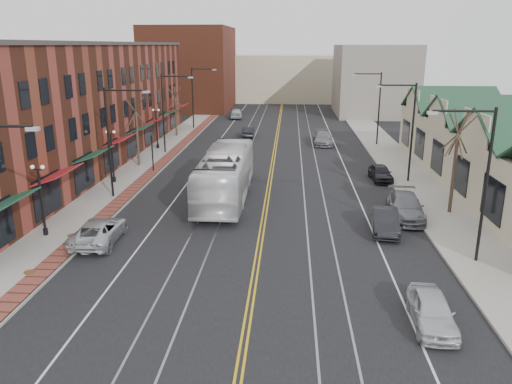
# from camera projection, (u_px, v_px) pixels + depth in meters

# --- Properties ---
(ground) EXTENTS (160.00, 160.00, 0.00)m
(ground) POSITION_uv_depth(u_px,v_px,m) (249.00, 314.00, 21.27)
(ground) COLOR black
(ground) RESTS_ON ground
(sidewalk_left) EXTENTS (4.00, 120.00, 0.15)m
(sidewalk_left) POSITION_uv_depth(u_px,v_px,m) (124.00, 183.00, 41.16)
(sidewalk_left) COLOR gray
(sidewalk_left) RESTS_ON ground
(sidewalk_right) EXTENTS (4.00, 120.00, 0.15)m
(sidewalk_right) POSITION_uv_depth(u_px,v_px,m) (420.00, 188.00, 39.59)
(sidewalk_right) COLOR gray
(sidewalk_right) RESTS_ON ground
(building_left) EXTENTS (10.00, 50.00, 11.00)m
(building_left) POSITION_uv_depth(u_px,v_px,m) (71.00, 106.00, 46.78)
(building_left) COLOR brown
(building_left) RESTS_ON ground
(building_right) EXTENTS (8.00, 36.00, 4.60)m
(building_right) POSITION_uv_depth(u_px,v_px,m) (501.00, 162.00, 38.56)
(building_right) COLOR #B5AC8B
(building_right) RESTS_ON ground
(backdrop_left) EXTENTS (14.00, 18.00, 14.00)m
(backdrop_left) POSITION_uv_depth(u_px,v_px,m) (191.00, 69.00, 87.29)
(backdrop_left) COLOR brown
(backdrop_left) RESTS_ON ground
(backdrop_mid) EXTENTS (22.00, 14.00, 9.00)m
(backdrop_mid) POSITION_uv_depth(u_px,v_px,m) (283.00, 78.00, 101.30)
(backdrop_mid) COLOR #B5AC8B
(backdrop_mid) RESTS_ON ground
(backdrop_right) EXTENTS (12.00, 16.00, 11.00)m
(backdrop_right) POSITION_uv_depth(u_px,v_px,m) (374.00, 80.00, 80.89)
(backdrop_right) COLOR slate
(backdrop_right) RESTS_ON ground
(streetlight_l_1) EXTENTS (3.33, 0.25, 8.00)m
(streetlight_l_1) POSITION_uv_depth(u_px,v_px,m) (114.00, 132.00, 35.87)
(streetlight_l_1) COLOR black
(streetlight_l_1) RESTS_ON sidewalk_left
(streetlight_l_2) EXTENTS (3.33, 0.25, 8.00)m
(streetlight_l_2) POSITION_uv_depth(u_px,v_px,m) (167.00, 106.00, 51.17)
(streetlight_l_2) COLOR black
(streetlight_l_2) RESTS_ON sidewalk_left
(streetlight_l_3) EXTENTS (3.33, 0.25, 8.00)m
(streetlight_l_3) POSITION_uv_depth(u_px,v_px,m) (196.00, 91.00, 66.48)
(streetlight_l_3) COLOR black
(streetlight_l_3) RESTS_ON sidewalk_left
(streetlight_r_0) EXTENTS (3.33, 0.25, 8.00)m
(streetlight_r_0) POSITION_uv_depth(u_px,v_px,m) (479.00, 170.00, 24.85)
(streetlight_r_0) COLOR black
(streetlight_r_0) RESTS_ON sidewalk_right
(streetlight_r_1) EXTENTS (3.33, 0.25, 8.00)m
(streetlight_r_1) POSITION_uv_depth(u_px,v_px,m) (407.00, 122.00, 40.16)
(streetlight_r_1) COLOR black
(streetlight_r_1) RESTS_ON sidewalk_right
(streetlight_r_2) EXTENTS (3.33, 0.25, 8.00)m
(streetlight_r_2) POSITION_uv_depth(u_px,v_px,m) (375.00, 101.00, 55.46)
(streetlight_r_2) COLOR black
(streetlight_r_2) RESTS_ON sidewalk_right
(lamppost_l_1) EXTENTS (0.84, 0.28, 4.27)m
(lamppost_l_1) POSITION_uv_depth(u_px,v_px,m) (42.00, 202.00, 29.13)
(lamppost_l_1) COLOR black
(lamppost_l_1) RESTS_ON sidewalk_left
(lamppost_l_2) EXTENTS (0.84, 0.28, 4.27)m
(lamppost_l_2) POSITION_uv_depth(u_px,v_px,m) (112.00, 157.00, 40.61)
(lamppost_l_2) COLOR black
(lamppost_l_2) RESTS_ON sidewalk_left
(lamppost_l_3) EXTENTS (0.84, 0.28, 4.27)m
(lamppost_l_3) POSITION_uv_depth(u_px,v_px,m) (157.00, 129.00, 54.00)
(lamppost_l_3) COLOR black
(lamppost_l_3) RESTS_ON sidewalk_left
(tree_left_near) EXTENTS (1.78, 1.37, 6.48)m
(tree_left_near) POSITION_uv_depth(u_px,v_px,m) (137.00, 130.00, 45.96)
(tree_left_near) COLOR #382B21
(tree_left_near) RESTS_ON sidewalk_left
(tree_left_far) EXTENTS (1.66, 1.28, 6.02)m
(tree_left_far) POSITION_uv_depth(u_px,v_px,m) (176.00, 110.00, 61.33)
(tree_left_far) COLOR #382B21
(tree_left_far) RESTS_ON sidewalk_left
(tree_right_mid) EXTENTS (1.90, 1.46, 6.93)m
(tree_right_mid) POSITION_uv_depth(u_px,v_px,m) (455.00, 160.00, 32.77)
(tree_right_mid) COLOR #382B21
(tree_right_mid) RESTS_ON sidewalk_right
(manhole_mid) EXTENTS (0.60, 0.60, 0.02)m
(manhole_mid) POSITION_uv_depth(u_px,v_px,m) (30.00, 272.00, 24.83)
(manhole_mid) COLOR #592D19
(manhole_mid) RESTS_ON sidewalk_left
(manhole_far) EXTENTS (0.60, 0.60, 0.02)m
(manhole_far) POSITION_uv_depth(u_px,v_px,m) (72.00, 235.00, 29.61)
(manhole_far) COLOR #592D19
(manhole_far) RESTS_ON sidewalk_left
(traffic_signal) EXTENTS (0.18, 0.15, 3.80)m
(traffic_signal) POSITION_uv_depth(u_px,v_px,m) (152.00, 146.00, 44.25)
(traffic_signal) COLOR black
(traffic_signal) RESTS_ON sidewalk_left
(transit_bus) EXTENTS (3.11, 13.17, 3.67)m
(transit_bus) POSITION_uv_depth(u_px,v_px,m) (226.00, 175.00, 36.72)
(transit_bus) COLOR white
(transit_bus) RESTS_ON ground
(parked_suv) EXTENTS (2.52, 5.09, 1.39)m
(parked_suv) POSITION_uv_depth(u_px,v_px,m) (99.00, 231.00, 28.79)
(parked_suv) COLOR silver
(parked_suv) RESTS_ON ground
(parked_car_a) EXTENTS (1.78, 4.03, 1.35)m
(parked_car_a) POSITION_uv_depth(u_px,v_px,m) (432.00, 311.00, 20.22)
(parked_car_a) COLOR silver
(parked_car_a) RESTS_ON ground
(parked_car_b) EXTENTS (1.88, 4.38, 1.40)m
(parked_car_b) POSITION_uv_depth(u_px,v_px,m) (385.00, 221.00, 30.36)
(parked_car_b) COLOR black
(parked_car_b) RESTS_ON ground
(parked_car_c) EXTENTS (2.65, 5.53, 1.55)m
(parked_car_c) POSITION_uv_depth(u_px,v_px,m) (405.00, 207.00, 32.82)
(parked_car_c) COLOR slate
(parked_car_c) RESTS_ON ground
(parked_car_d) EXTENTS (1.79, 4.00, 1.34)m
(parked_car_d) POSITION_uv_depth(u_px,v_px,m) (381.00, 173.00, 41.98)
(parked_car_d) COLOR black
(parked_car_d) RESTS_ON ground
(distant_car_left) EXTENTS (1.42, 3.90, 1.28)m
(distant_car_left) POSITION_uv_depth(u_px,v_px,m) (248.00, 132.00, 61.99)
(distant_car_left) COLOR black
(distant_car_left) RESTS_ON ground
(distant_car_right) EXTENTS (2.15, 5.12, 1.48)m
(distant_car_right) POSITION_uv_depth(u_px,v_px,m) (323.00, 138.00, 57.09)
(distant_car_right) COLOR slate
(distant_car_right) RESTS_ON ground
(distant_car_far) EXTENTS (2.33, 4.90, 1.62)m
(distant_car_far) POSITION_uv_depth(u_px,v_px,m) (236.00, 113.00, 77.35)
(distant_car_far) COLOR #B2B4B9
(distant_car_far) RESTS_ON ground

